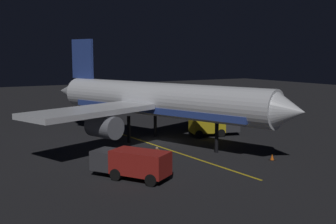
{
  "coord_description": "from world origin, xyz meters",
  "views": [
    {
      "loc": [
        21.06,
        37.85,
        9.22
      ],
      "look_at": [
        0.0,
        2.0,
        3.5
      ],
      "focal_mm": 44.2,
      "sensor_mm": 36.0,
      "label": 1
    }
  ],
  "objects_px": {
    "traffic_cone_near_left": "(165,166)",
    "baggage_truck": "(133,164)",
    "airliner": "(154,101)",
    "ground_crew_worker": "(157,157)",
    "catering_truck": "(212,125)",
    "traffic_cone_near_right": "(272,157)"
  },
  "relations": [
    {
      "from": "airliner",
      "to": "catering_truck",
      "type": "xyz_separation_m",
      "value": [
        -7.31,
        0.48,
        -3.23
      ]
    },
    {
      "from": "airliner",
      "to": "traffic_cone_near_right",
      "type": "xyz_separation_m",
      "value": [
        -5.16,
        12.3,
        -4.17
      ]
    },
    {
      "from": "traffic_cone_near_left",
      "to": "baggage_truck",
      "type": "bearing_deg",
      "value": 17.98
    },
    {
      "from": "traffic_cone_near_right",
      "to": "traffic_cone_near_left",
      "type": "bearing_deg",
      "value": -13.98
    },
    {
      "from": "ground_crew_worker",
      "to": "traffic_cone_near_left",
      "type": "bearing_deg",
      "value": 116.79
    },
    {
      "from": "baggage_truck",
      "to": "airliner",
      "type": "bearing_deg",
      "value": -125.55
    },
    {
      "from": "airliner",
      "to": "traffic_cone_near_right",
      "type": "distance_m",
      "value": 13.97
    },
    {
      "from": "catering_truck",
      "to": "ground_crew_worker",
      "type": "height_order",
      "value": "catering_truck"
    },
    {
      "from": "catering_truck",
      "to": "traffic_cone_near_left",
      "type": "bearing_deg",
      "value": 38.77
    },
    {
      "from": "baggage_truck",
      "to": "traffic_cone_near_left",
      "type": "height_order",
      "value": "baggage_truck"
    },
    {
      "from": "ground_crew_worker",
      "to": "traffic_cone_near_left",
      "type": "relative_size",
      "value": 3.16
    },
    {
      "from": "ground_crew_worker",
      "to": "traffic_cone_near_right",
      "type": "bearing_deg",
      "value": 162.73
    },
    {
      "from": "catering_truck",
      "to": "traffic_cone_near_left",
      "type": "relative_size",
      "value": 10.83
    },
    {
      "from": "traffic_cone_near_right",
      "to": "baggage_truck",
      "type": "bearing_deg",
      "value": -5.55
    },
    {
      "from": "baggage_truck",
      "to": "traffic_cone_near_right",
      "type": "relative_size",
      "value": 11.38
    },
    {
      "from": "airliner",
      "to": "ground_crew_worker",
      "type": "bearing_deg",
      "value": 62.53
    },
    {
      "from": "ground_crew_worker",
      "to": "traffic_cone_near_right",
      "type": "distance_m",
      "value": 10.43
    },
    {
      "from": "airliner",
      "to": "catering_truck",
      "type": "relative_size",
      "value": 5.37
    },
    {
      "from": "catering_truck",
      "to": "traffic_cone_near_left",
      "type": "xyz_separation_m",
      "value": [
        11.75,
        9.44,
        -0.94
      ]
    },
    {
      "from": "airliner",
      "to": "traffic_cone_near_right",
      "type": "relative_size",
      "value": 58.16
    },
    {
      "from": "baggage_truck",
      "to": "traffic_cone_near_left",
      "type": "distance_m",
      "value": 3.74
    },
    {
      "from": "catering_truck",
      "to": "traffic_cone_near_right",
      "type": "relative_size",
      "value": 10.83
    }
  ]
}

